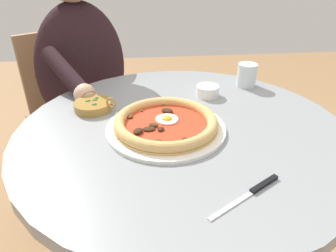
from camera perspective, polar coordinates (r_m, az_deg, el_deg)
name	(u,v)px	position (r m, az deg, el deg)	size (l,w,h in m)	color
dining_table	(182,166)	(0.94, 2.51, -7.30)	(0.92, 0.92, 0.73)	gray
pizza_on_plate	(166,124)	(0.84, -0.42, 0.37)	(0.32, 0.32, 0.04)	white
water_glass	(247,77)	(1.16, 14.15, 8.75)	(0.07, 0.07, 0.08)	silver
steak_knife	(255,190)	(0.67, 15.60, -11.18)	(0.18, 0.11, 0.01)	silver
ramekin_capers	(208,90)	(1.05, 7.25, 6.45)	(0.08, 0.08, 0.04)	white
olive_pan	(93,105)	(0.98, -13.49, 3.68)	(0.13, 0.11, 0.05)	olive
diner_person	(88,109)	(1.44, -14.38, 2.95)	(0.44, 0.58, 1.17)	#282833
cafe_chair_diner	(76,103)	(1.57, -16.49, 4.06)	(0.58, 0.58, 0.83)	#957050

